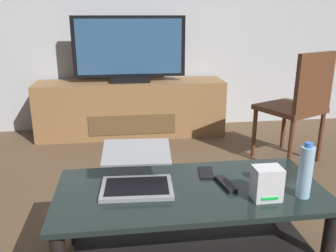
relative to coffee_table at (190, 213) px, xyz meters
name	(u,v)px	position (x,y,z in m)	size (l,w,h in m)	color
coffee_table	(190,213)	(0.00, 0.00, 0.00)	(1.25, 0.58, 0.42)	black
media_cabinet	(131,108)	(-0.21, 2.05, -0.01)	(1.87, 0.43, 0.55)	olive
television	(130,51)	(-0.21, 2.03, 0.57)	(1.08, 0.20, 0.63)	black
dining_chair	(299,102)	(1.11, 1.14, 0.23)	(0.59, 0.59, 0.92)	#59331E
laptop	(137,173)	(-0.25, 0.08, 0.19)	(0.35, 0.39, 0.16)	gray
router_box	(267,183)	(0.31, -0.14, 0.20)	(0.12, 0.09, 0.15)	silver
water_bottle_near	(305,172)	(0.48, -0.14, 0.25)	(0.06, 0.06, 0.26)	#99C6E5
cell_phone	(206,173)	(0.11, 0.14, 0.13)	(0.07, 0.14, 0.01)	black
tv_remote	(226,184)	(0.17, 0.00, 0.14)	(0.04, 0.16, 0.02)	black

